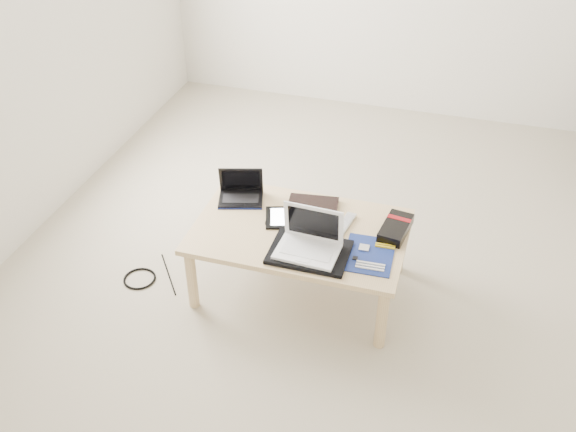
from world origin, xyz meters
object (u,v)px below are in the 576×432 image
(netbook, at_px, (241,193))
(gpu_box, at_px, (396,228))
(white_laptop, at_px, (309,242))
(coffee_table, at_px, (300,237))

(netbook, bearing_deg, gpu_box, -4.29)
(white_laptop, bearing_deg, netbook, 144.46)
(coffee_table, xyz_separation_m, white_laptop, (0.09, -0.17, 0.11))
(coffee_table, distance_m, netbook, 0.44)
(gpu_box, bearing_deg, netbook, 175.71)
(coffee_table, height_order, gpu_box, gpu_box)
(netbook, distance_m, white_laptop, 0.60)
(coffee_table, xyz_separation_m, netbook, (-0.39, 0.18, 0.09))
(coffee_table, relative_size, gpu_box, 4.15)
(netbook, distance_m, gpu_box, 0.87)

